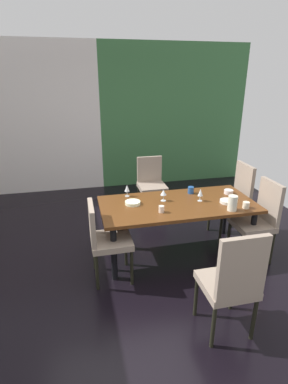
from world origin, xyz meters
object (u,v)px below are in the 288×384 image
(chair_head_near, at_px, (232,281))
(wine_glass_near_shelf, at_px, (200,193))
(pitcher_east, at_px, (233,203))
(dining_table, at_px, (178,209))
(cup_north, at_px, (246,205))
(cup_west, at_px, (191,190))
(wine_glass_front, at_px, (163,193))
(chair_head_far, at_px, (151,182))
(wine_glass_right, at_px, (127,188))
(chair_right_far, at_px, (235,198))
(serving_bowl_near_window, at_px, (133,203))
(cup_corner, at_px, (161,209))
(serving_bowl_left, at_px, (229,192))
(chair_right_near, at_px, (259,217))
(serving_bowl_center, at_px, (227,201))
(chair_left_near, at_px, (104,237))

(chair_head_near, xyz_separation_m, wine_glass_near_shelf, (0.27, 1.37, 0.25))
(wine_glass_near_shelf, bearing_deg, pitcher_east, -54.09)
(dining_table, xyz_separation_m, cup_north, (0.74, -0.33, 0.12))
(cup_west, bearing_deg, wine_glass_near_shelf, -86.38)
(wine_glass_front, height_order, cup_north, wine_glass_front)
(chair_head_far, height_order, wine_glass_right, chair_head_far)
(chair_right_far, height_order, serving_bowl_near_window, chair_right_far)
(chair_head_near, relative_size, pitcher_east, 5.77)
(dining_table, distance_m, chair_right_far, 1.01)
(cup_north, xyz_separation_m, cup_corner, (-1.01, 0.11, 0.00))
(serving_bowl_left, bearing_deg, serving_bowl_near_window, -177.40)
(chair_head_near, distance_m, cup_corner, 1.20)
(chair_right_far, bearing_deg, cup_north, 160.41)
(wine_glass_front, bearing_deg, chair_right_far, 9.77)
(wine_glass_right, relative_size, cup_corner, 1.98)
(chair_right_far, distance_m, chair_right_near, 0.60)
(serving_bowl_left, distance_m, serving_bowl_center, 0.33)
(chair_head_near, bearing_deg, serving_bowl_left, 63.85)
(chair_right_near, relative_size, cup_corner, 12.83)
(cup_north, relative_size, cup_corner, 1.01)
(chair_right_far, relative_size, cup_north, 13.23)
(chair_head_near, distance_m, chair_head_far, 2.72)
(wine_glass_front, relative_size, cup_corner, 1.81)
(chair_head_far, relative_size, serving_bowl_near_window, 4.99)
(chair_left_near, bearing_deg, wine_glass_near_shelf, 103.76)
(chair_head_near, bearing_deg, wine_glass_front, 96.81)
(dining_table, relative_size, chair_head_far, 2.04)
(serving_bowl_near_window, bearing_deg, wine_glass_near_shelf, -5.98)
(dining_table, xyz_separation_m, serving_bowl_left, (0.76, 0.15, 0.10))
(dining_table, height_order, serving_bowl_center, serving_bowl_center)
(wine_glass_front, xyz_separation_m, cup_north, (0.89, -0.43, -0.07))
(serving_bowl_center, bearing_deg, chair_right_near, -25.04)
(chair_head_near, relative_size, cup_north, 13.19)
(chair_right_far, relative_size, pitcher_east, 5.79)
(chair_head_far, xyz_separation_m, serving_bowl_near_window, (-0.56, -1.26, 0.20))
(dining_table, bearing_deg, chair_left_near, -162.37)
(dining_table, bearing_deg, cup_corner, -142.18)
(dining_table, relative_size, chair_right_near, 1.87)
(dining_table, distance_m, chair_left_near, 1.00)
(chair_head_far, relative_size, wine_glass_right, 5.97)
(wine_glass_near_shelf, height_order, pitcher_east, pitcher_east)
(chair_left_near, height_order, chair_head_near, chair_head_near)
(chair_right_far, bearing_deg, chair_head_far, 42.31)
(cup_north, distance_m, cup_west, 0.76)
(cup_corner, bearing_deg, chair_right_far, 22.61)
(chair_head_near, relative_size, wine_glass_near_shelf, 6.66)
(chair_left_near, relative_size, serving_bowl_near_window, 4.94)
(chair_head_near, bearing_deg, serving_bowl_near_window, 111.47)
(chair_head_near, relative_size, chair_right_near, 1.04)
(chair_left_near, distance_m, wine_glass_right, 0.82)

